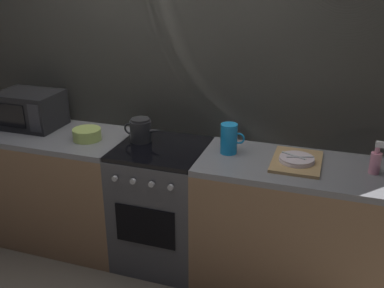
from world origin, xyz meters
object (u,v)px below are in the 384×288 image
object	(u,v)px
stove_unit	(162,205)
kettle	(141,130)
spray_bottle	(376,161)
pitcher	(229,139)
microwave	(30,109)
mixing_bowl	(87,134)
dish_pile	(297,161)

from	to	relation	value
stove_unit	kettle	xyz separation A→B (m)	(-0.17, 0.06, 0.53)
stove_unit	spray_bottle	size ratio (longest dim) A/B	4.43
pitcher	stove_unit	bearing A→B (deg)	-173.98
microwave	mixing_bowl	world-z (taller)	microwave
spray_bottle	microwave	bearing A→B (deg)	178.88
stove_unit	dish_pile	world-z (taller)	dish_pile
pitcher	spray_bottle	distance (m)	0.90
stove_unit	spray_bottle	distance (m)	1.46
microwave	mixing_bowl	xyz separation A→B (m)	(0.55, -0.11, -0.10)
kettle	microwave	bearing A→B (deg)	179.09
stove_unit	mixing_bowl	distance (m)	0.73
kettle	mixing_bowl	bearing A→B (deg)	-165.70
mixing_bowl	spray_bottle	distance (m)	1.91
microwave	dish_pile	bearing A→B (deg)	-1.51
microwave	pitcher	xyz separation A→B (m)	(1.56, -0.02, -0.03)
stove_unit	spray_bottle	xyz separation A→B (m)	(1.36, 0.03, 0.53)
stove_unit	microwave	bearing A→B (deg)	176.18
microwave	dish_pile	distance (m)	2.01
stove_unit	spray_bottle	bearing A→B (deg)	1.06
pitcher	dish_pile	distance (m)	0.45
mixing_bowl	dish_pile	world-z (taller)	mixing_bowl
microwave	pitcher	bearing A→B (deg)	-0.88
mixing_bowl	dish_pile	xyz separation A→B (m)	(1.45, 0.06, -0.02)
spray_bottle	kettle	bearing A→B (deg)	178.75
microwave	kettle	distance (m)	0.92
stove_unit	mixing_bowl	world-z (taller)	mixing_bowl
microwave	spray_bottle	bearing A→B (deg)	-1.12
microwave	pitcher	distance (m)	1.56
microwave	spray_bottle	xyz separation A→B (m)	(2.45, -0.05, -0.06)
dish_pile	spray_bottle	size ratio (longest dim) A/B	1.97
dish_pile	spray_bottle	xyz separation A→B (m)	(0.45, 0.00, 0.06)
kettle	dish_pile	distance (m)	1.08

